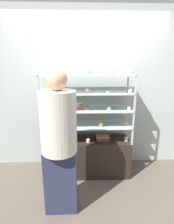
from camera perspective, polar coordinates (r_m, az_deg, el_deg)
name	(u,v)px	position (r m, az deg, el deg)	size (l,w,h in m)	color
ground_plane	(87,172)	(3.07, 0.00, -18.98)	(20.00, 20.00, 0.00)	brown
back_wall	(86,91)	(2.93, -0.25, 6.91)	(8.00, 0.05, 2.60)	#A8B2AD
display_base	(87,156)	(2.91, 0.00, -14.22)	(1.33, 0.44, 0.59)	black
display_riser_lower	(87,125)	(2.69, 0.00, -4.41)	(1.33, 0.44, 0.25)	#B7B7BC
display_riser_middle	(87,110)	(2.62, 0.00, 0.74)	(1.33, 0.44, 0.25)	#B7B7BC
display_riser_upper	(87,93)	(2.57, 0.00, 6.14)	(1.33, 0.44, 0.25)	#B7B7BC
display_riser_top	(87,76)	(2.54, 0.00, 11.71)	(1.33, 0.44, 0.25)	#B7B7BC
layer_cake_centerpiece	(77,105)	(2.64, -3.23, 2.31)	(0.18, 0.18, 0.10)	#C66660
sheet_cake_frosted	(103,138)	(2.76, 5.16, -8.50)	(0.20, 0.14, 0.07)	brown
cupcake_0	(47,141)	(2.71, -13.01, -9.23)	(0.06, 0.06, 0.07)	beige
cupcake_1	(68,140)	(2.70, -6.18, -8.99)	(0.06, 0.06, 0.07)	white
cupcake_2	(88,140)	(2.67, 0.40, -9.22)	(0.06, 0.06, 0.07)	#CCB28C
cupcake_3	(126,139)	(2.78, 12.68, -8.56)	(0.06, 0.06, 0.07)	#CCB28C
price_tag_0	(57,144)	(2.61, -9.89, -10.35)	(0.04, 0.00, 0.04)	white
cupcake_4	(45,126)	(2.62, -13.44, -4.34)	(0.05, 0.05, 0.07)	white
cupcake_5	(73,125)	(2.58, -4.51, -4.22)	(0.05, 0.05, 0.07)	beige
cupcake_6	(101,125)	(2.58, 4.63, -4.21)	(0.05, 0.05, 0.07)	#CCB28C
cupcake_7	(126,123)	(2.73, 12.57, -3.46)	(0.05, 0.05, 0.07)	white
price_tag_1	(65,128)	(2.50, -7.34, -5.22)	(0.04, 0.00, 0.04)	white
cupcake_8	(44,109)	(2.57, -13.81, 1.07)	(0.05, 0.05, 0.06)	#CCB28C
cupcake_9	(66,108)	(2.53, -6.86, 1.15)	(0.05, 0.05, 0.06)	#CCB28C
cupcake_10	(87,107)	(2.57, -0.06, 1.50)	(0.05, 0.05, 0.06)	white
cupcake_11	(109,108)	(2.55, 7.16, 1.28)	(0.05, 0.05, 0.06)	white
cupcake_12	(129,108)	(2.61, 13.51, 1.27)	(0.05, 0.05, 0.06)	white
price_tag_2	(64,111)	(2.43, -7.67, 0.32)	(0.04, 0.00, 0.04)	white
cupcake_13	(43,91)	(2.50, -14.03, 6.55)	(0.06, 0.06, 0.07)	beige
cupcake_14	(87,91)	(2.51, 0.10, 7.02)	(0.06, 0.06, 0.07)	beige
cupcake_15	(130,91)	(2.55, 13.97, 6.72)	(0.06, 0.06, 0.07)	white
price_tag_3	(108,93)	(2.39, 6.78, 6.24)	(0.04, 0.00, 0.04)	white
cupcake_16	(42,73)	(2.48, -14.34, 12.33)	(0.06, 0.06, 0.08)	beige
cupcake_17	(64,73)	(2.49, -7.41, 12.67)	(0.06, 0.06, 0.08)	#CCB28C
cupcake_18	(87,73)	(2.43, 0.04, 12.73)	(0.06, 0.06, 0.08)	beige
cupcake_19	(110,73)	(2.45, 7.59, 12.62)	(0.06, 0.06, 0.08)	beige
cupcake_20	(131,72)	(2.55, 14.13, 12.41)	(0.06, 0.06, 0.08)	beige
price_tag_4	(120,74)	(2.39, 10.67, 12.12)	(0.04, 0.00, 0.04)	white
donut_glazed	(61,73)	(2.59, -8.44, 12.41)	(0.15, 0.15, 0.04)	#EFB2BC
customer_figure	(59,141)	(1.99, -9.04, -9.46)	(0.39, 0.39, 1.69)	#282D47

